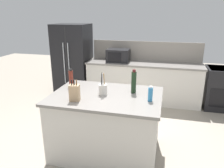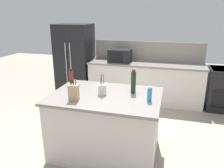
# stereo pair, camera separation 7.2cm
# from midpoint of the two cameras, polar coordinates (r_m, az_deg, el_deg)

# --- Properties ---
(ground_plane) EXTENTS (14.00, 14.00, 0.00)m
(ground_plane) POSITION_cam_midpoint_polar(r_m,az_deg,el_deg) (3.58, -0.96, -17.01)
(ground_plane) COLOR gray
(back_counter_run) EXTENTS (2.68, 0.66, 0.94)m
(back_counter_run) POSITION_cam_midpoint_polar(r_m,az_deg,el_deg) (5.27, 8.92, 0.45)
(back_counter_run) COLOR beige
(back_counter_run) RESTS_ON ground_plane
(wall_backsplash) EXTENTS (2.64, 0.03, 0.46)m
(wall_backsplash) POSITION_cam_midpoint_polar(r_m,az_deg,el_deg) (5.41, 9.69, 8.50)
(wall_backsplash) COLOR gray
(wall_backsplash) RESTS_ON back_counter_run
(kitchen_island) EXTENTS (1.57, 1.10, 0.94)m
(kitchen_island) POSITION_cam_midpoint_polar(r_m,az_deg,el_deg) (3.33, -1.00, -10.36)
(kitchen_island) COLOR beige
(kitchen_island) RESTS_ON ground_plane
(refrigerator) EXTENTS (0.85, 0.75, 1.80)m
(refrigerator) POSITION_cam_midpoint_polar(r_m,az_deg,el_deg) (5.68, -9.27, 6.18)
(refrigerator) COLOR black
(refrigerator) RESTS_ON ground_plane
(microwave) EXTENTS (0.52, 0.39, 0.30)m
(microwave) POSITION_cam_midpoint_polar(r_m,az_deg,el_deg) (5.22, 2.49, 7.47)
(microwave) COLOR black
(microwave) RESTS_ON back_counter_run
(knife_block) EXTENTS (0.14, 0.12, 0.29)m
(knife_block) POSITION_cam_midpoint_polar(r_m,az_deg,el_deg) (2.93, -9.27, -2.16)
(knife_block) COLOR tan
(knife_block) RESTS_ON kitchen_island
(utensil_crock) EXTENTS (0.12, 0.12, 0.32)m
(utensil_crock) POSITION_cam_midpoint_polar(r_m,az_deg,el_deg) (3.11, -1.86, -1.31)
(utensil_crock) COLOR beige
(utensil_crock) RESTS_ON kitchen_island
(salt_shaker) EXTENTS (0.05, 0.05, 0.11)m
(salt_shaker) POSITION_cam_midpoint_polar(r_m,az_deg,el_deg) (3.41, -1.78, -0.13)
(salt_shaker) COLOR silver
(salt_shaker) RESTS_ON kitchen_island
(vinegar_bottle) EXTENTS (0.07, 0.07, 0.29)m
(vinegar_bottle) POSITION_cam_midpoint_polar(r_m,az_deg,el_deg) (3.50, -10.02, 1.55)
(vinegar_bottle) COLOR maroon
(vinegar_bottle) RESTS_ON kitchen_island
(dish_soap_bottle) EXTENTS (0.06, 0.06, 0.21)m
(dish_soap_bottle) POSITION_cam_midpoint_polar(r_m,az_deg,el_deg) (2.92, 10.47, -2.68)
(dish_soap_bottle) COLOR #3384BC
(dish_soap_bottle) RESTS_ON kitchen_island
(wine_bottle) EXTENTS (0.07, 0.07, 0.35)m
(wine_bottle) POSITION_cam_midpoint_polar(r_m,az_deg,el_deg) (3.16, 6.26, 0.48)
(wine_bottle) COLOR black
(wine_bottle) RESTS_ON kitchen_island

